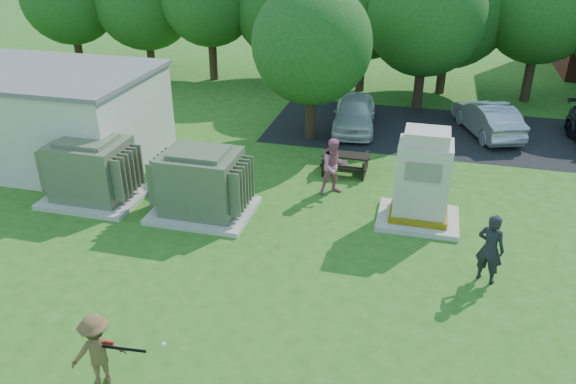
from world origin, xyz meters
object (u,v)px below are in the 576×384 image
(generator_cabinet, at_px, (422,183))
(batter, at_px, (98,350))
(person_at_picnic, at_px, (334,167))
(picnic_table, at_px, (345,161))
(person_by_generator, at_px, (490,249))
(car_white, at_px, (355,113))
(car_silver_a, at_px, (488,118))
(transformer_right, at_px, (202,184))
(transformer_left, at_px, (92,171))

(generator_cabinet, height_order, batter, generator_cabinet)
(person_at_picnic, bearing_deg, picnic_table, 55.94)
(generator_cabinet, height_order, person_by_generator, generator_cabinet)
(car_white, bearing_deg, car_silver_a, 2.96)
(person_by_generator, distance_m, person_at_picnic, 5.97)
(person_by_generator, distance_m, car_silver_a, 10.79)
(batter, distance_m, car_white, 15.63)
(transformer_right, xyz_separation_m, car_silver_a, (8.73, 9.25, -0.28))
(generator_cabinet, bearing_deg, batter, -125.19)
(car_silver_a, bearing_deg, person_by_generator, 66.09)
(picnic_table, xyz_separation_m, car_silver_a, (5.01, 5.23, 0.26))
(generator_cabinet, xyz_separation_m, batter, (-5.68, -8.05, -0.47))
(person_at_picnic, distance_m, car_white, 6.14)
(generator_cabinet, height_order, car_white, generator_cabinet)
(transformer_right, relative_size, batter, 1.90)
(picnic_table, bearing_deg, person_at_picnic, -93.82)
(transformer_left, xyz_separation_m, generator_cabinet, (10.08, 1.11, 0.29))
(car_silver_a, bearing_deg, transformer_right, 25.78)
(transformer_left, distance_m, car_white, 11.02)
(transformer_left, distance_m, person_at_picnic, 7.67)
(batter, xyz_separation_m, car_silver_a, (8.03, 16.19, -0.10))
(transformer_right, height_order, person_at_picnic, transformer_right)
(person_by_generator, bearing_deg, transformer_right, 15.22)
(transformer_right, bearing_deg, car_white, 68.31)
(transformer_right, xyz_separation_m, generator_cabinet, (6.38, 1.11, 0.29))
(transformer_left, xyz_separation_m, picnic_table, (7.42, 4.02, -0.54))
(transformer_right, bearing_deg, picnic_table, 47.24)
(person_by_generator, xyz_separation_m, car_silver_a, (0.57, 10.77, -0.24))
(picnic_table, relative_size, car_white, 0.39)
(batter, distance_m, car_silver_a, 18.07)
(transformer_left, bearing_deg, transformer_right, 0.00)
(batter, height_order, person_at_picnic, person_at_picnic)
(person_at_picnic, bearing_deg, generator_cabinet, -53.89)
(person_at_picnic, height_order, car_white, person_at_picnic)
(generator_cabinet, xyz_separation_m, person_at_picnic, (-2.78, 1.21, -0.32))
(picnic_table, relative_size, person_by_generator, 0.87)
(transformer_right, bearing_deg, car_silver_a, 46.64)
(car_silver_a, bearing_deg, generator_cabinet, 53.01)
(batter, distance_m, person_by_generator, 9.21)
(batter, relative_size, car_silver_a, 0.38)
(person_at_picnic, xyz_separation_m, car_white, (-0.24, 6.13, -0.23))
(transformer_left, height_order, car_silver_a, transformer_left)
(picnic_table, xyz_separation_m, person_by_generator, (4.44, -5.55, 0.50))
(transformer_left, xyz_separation_m, person_by_generator, (11.86, -1.53, -0.04))
(person_by_generator, height_order, person_at_picnic, person_at_picnic)
(batter, bearing_deg, transformer_left, -94.44)
(generator_cabinet, distance_m, picnic_table, 4.03)
(transformer_left, height_order, generator_cabinet, generator_cabinet)
(car_white, bearing_deg, person_by_generator, -69.75)
(transformer_left, height_order, car_white, transformer_left)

